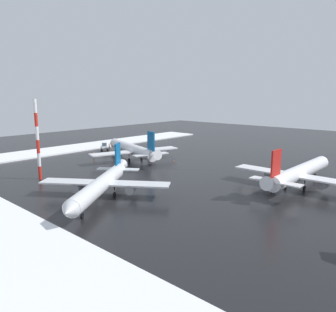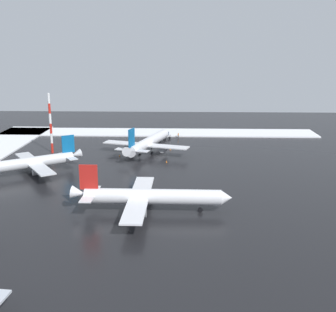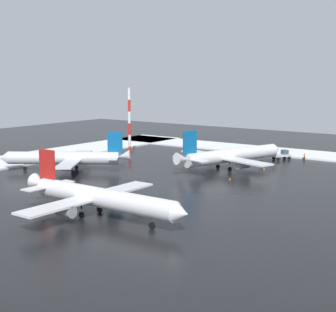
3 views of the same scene
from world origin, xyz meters
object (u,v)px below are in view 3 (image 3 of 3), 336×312
ground_crew_by_nose_gear (233,156)px  ground_crew_beside_wing (304,156)px  airplane_far_rear (230,155)px  traffic_cone_wingtip_side (264,169)px  airplane_distant_tail (66,158)px  airplane_foreground_jet (99,197)px  antenna_mast (129,123)px  traffic_cone_near_nose (230,179)px  pushback_tug (282,155)px  traffic_cone_mid_line (190,167)px

ground_crew_by_nose_gear → ground_crew_beside_wing: size_ratio=1.00×
airplane_far_rear → ground_crew_by_nose_gear: size_ratio=18.22×
ground_crew_by_nose_gear → traffic_cone_wingtip_side: 14.39m
airplane_distant_tail → airplane_foreground_jet: size_ratio=0.82×
airplane_foreground_jet → ground_crew_by_nose_gear: size_ratio=18.26×
antenna_mast → traffic_cone_wingtip_side: (-4.71, 35.55, -8.70)m
ground_crew_beside_wing → traffic_cone_near_nose: size_ratio=3.11×
pushback_tug → ground_crew_by_nose_gear: pushback_tug is taller
airplane_foreground_jet → pushback_tug: airplane_foreground_jet is taller
antenna_mast → pushback_tug: bearing=121.2°
airplane_far_rear → ground_crew_beside_wing: (-22.32, 8.90, -2.16)m
airplane_foreground_jet → traffic_cone_wingtip_side: airplane_foreground_jet is taller
traffic_cone_wingtip_side → traffic_cone_mid_line: bearing=-60.3°
traffic_cone_mid_line → airplane_distant_tail: bearing=-47.7°
airplane_far_rear → airplane_foreground_jet: size_ratio=1.00×
traffic_cone_wingtip_side → antenna_mast: bearing=-82.4°
pushback_tug → traffic_cone_wingtip_side: 15.60m
antenna_mast → traffic_cone_mid_line: size_ratio=32.65×
ground_crew_by_nose_gear → traffic_cone_mid_line: 16.24m
airplane_far_rear → ground_crew_by_nose_gear: airplane_far_rear is taller
airplane_far_rear → pushback_tug: airplane_far_rear is taller
airplane_foreground_jet → antenna_mast: 56.69m
airplane_distant_tail → traffic_cone_mid_line: airplane_distant_tail is taller
airplane_foreground_jet → ground_crew_by_nose_gear: airplane_foreground_jet is taller
pushback_tug → ground_crew_by_nose_gear: bearing=160.1°
pushback_tug → ground_crew_by_nose_gear: 12.51m
ground_crew_beside_wing → ground_crew_by_nose_gear: bearing=143.7°
airplane_far_rear → airplane_foreground_jet: bearing=-157.7°
traffic_cone_wingtip_side → airplane_distant_tail: bearing=-52.4°
ground_crew_beside_wing → traffic_cone_mid_line: size_ratio=3.11×
airplane_far_rear → airplane_distant_tail: airplane_far_rear is taller
ground_crew_by_nose_gear → traffic_cone_near_nose: 24.99m
traffic_cone_mid_line → traffic_cone_wingtip_side: 16.83m
traffic_cone_near_nose → traffic_cone_mid_line: size_ratio=1.00×
airplane_foreground_jet → traffic_cone_wingtip_side: size_ratio=56.76×
traffic_cone_mid_line → traffic_cone_wingtip_side: (-8.34, 14.62, 0.00)m
ground_crew_by_nose_gear → traffic_cone_near_nose: bearing=143.8°
airplane_distant_tail → antenna_mast: (-22.29, -0.44, 6.08)m
pushback_tug → ground_crew_beside_wing: pushback_tug is taller
airplane_far_rear → traffic_cone_wingtip_side: 8.15m
airplane_foreground_jet → traffic_cone_near_nose: bearing=87.2°
pushback_tug → airplane_far_rear: bearing=-160.7°
airplane_distant_tail → pushback_tug: (-42.40, 32.81, -1.62)m
airplane_distant_tail → airplane_far_rear: bearing=-175.2°
ground_crew_beside_wing → traffic_cone_near_nose: 33.23m
traffic_cone_mid_line → airplane_foreground_jet: bearing=15.7°
airplane_far_rear → pushback_tug: size_ratio=6.15×
antenna_mast → traffic_cone_wingtip_side: antenna_mast is taller
pushback_tug → traffic_cone_mid_line: (23.74, -12.33, -1.01)m
airplane_distant_tail → ground_crew_by_nose_gear: 41.65m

